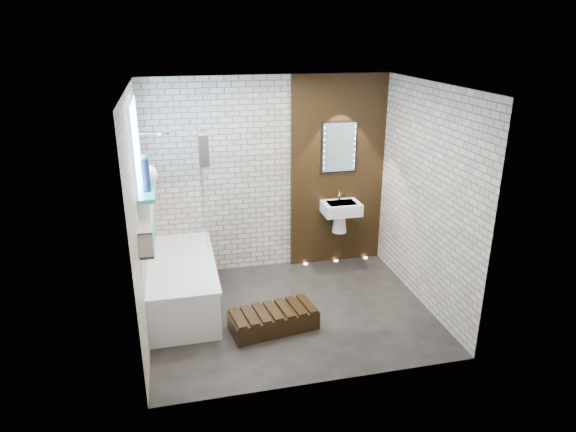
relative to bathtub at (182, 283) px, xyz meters
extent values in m
plane|color=black|center=(1.22, -0.45, -0.29)|extent=(3.20, 3.20, 0.00)
cube|color=tan|center=(1.22, 0.85, 1.01)|extent=(3.20, 0.04, 2.60)
cube|color=tan|center=(1.22, -1.75, 1.01)|extent=(3.20, 0.04, 2.60)
cube|color=tan|center=(-0.38, -0.45, 1.01)|extent=(0.04, 2.60, 2.60)
cube|color=tan|center=(2.82, -0.45, 1.01)|extent=(0.04, 2.60, 2.60)
plane|color=white|center=(1.22, -0.45, 2.31)|extent=(3.20, 3.20, 0.00)
cube|color=black|center=(2.17, 0.82, 1.01)|extent=(1.30, 0.06, 2.60)
cube|color=#7FADE0|center=(-0.36, -0.10, 1.71)|extent=(0.03, 1.00, 0.90)
cube|color=teal|center=(-0.29, -0.10, 1.24)|extent=(0.18, 1.00, 0.04)
cube|color=teal|center=(-0.31, -0.30, 0.79)|extent=(0.14, 1.30, 0.03)
cube|color=#B2A899|center=(-0.31, -0.30, 1.02)|extent=(0.14, 1.30, 0.03)
cube|color=#B2A899|center=(-0.31, -0.94, 0.91)|extent=(0.14, 0.03, 0.26)
cube|color=#B2A899|center=(-0.31, 0.33, 0.91)|extent=(0.14, 0.03, 0.26)
cube|color=white|center=(0.00, 0.00, -0.02)|extent=(0.75, 1.70, 0.55)
cube|color=white|center=(0.00, 0.00, 0.27)|extent=(0.79, 1.74, 0.03)
cylinder|color=silver|center=(0.15, 0.73, 0.35)|extent=(0.04, 0.04, 0.12)
cube|color=white|center=(0.35, 0.44, 0.99)|extent=(0.01, 0.78, 1.40)
cube|color=black|center=(0.35, 0.21, 1.56)|extent=(0.11, 0.28, 0.36)
cylinder|color=silver|center=(-0.08, 0.50, 1.71)|extent=(0.18, 0.18, 0.02)
cube|color=white|center=(2.17, 0.61, 0.56)|extent=(0.50, 0.36, 0.16)
cone|color=white|center=(2.17, 0.66, 0.34)|extent=(0.20, 0.20, 0.28)
cylinder|color=silver|center=(2.17, 0.71, 0.71)|extent=(0.03, 0.03, 0.14)
cube|color=black|center=(2.17, 0.78, 1.36)|extent=(0.50, 0.02, 0.70)
cube|color=silver|center=(2.17, 0.77, 1.36)|extent=(0.45, 0.01, 0.65)
cube|color=black|center=(0.95, -0.75, -0.19)|extent=(1.00, 0.56, 0.21)
cylinder|color=maroon|center=(-0.31, -0.01, 0.89)|extent=(0.06, 0.06, 0.16)
cylinder|color=#B74C1C|center=(-0.31, -0.64, 0.86)|extent=(0.06, 0.06, 0.11)
cylinder|color=maroon|center=(-0.31, -0.67, 0.87)|extent=(0.05, 0.05, 0.12)
cylinder|color=teal|center=(-0.28, -0.20, 1.44)|extent=(0.08, 0.08, 0.36)
cylinder|color=#121933|center=(-0.28, -0.30, 1.43)|extent=(0.08, 0.08, 0.34)
sphere|color=white|center=(-0.28, -0.07, 1.37)|extent=(0.22, 0.22, 0.22)
cylinder|color=#FFD899|center=(1.72, 0.75, -0.29)|extent=(0.06, 0.06, 0.01)
cylinder|color=#FFD899|center=(2.17, 0.75, -0.29)|extent=(0.06, 0.06, 0.01)
cylinder|color=#FFD899|center=(2.62, 0.75, -0.29)|extent=(0.06, 0.06, 0.01)
camera|label=1|loc=(0.01, -5.55, 2.87)|focal=31.87mm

